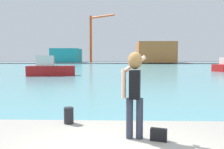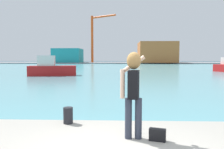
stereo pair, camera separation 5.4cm
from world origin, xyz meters
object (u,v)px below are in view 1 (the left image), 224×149
handbag (159,135)px  boat_moored (50,69)px  harbor_bollard (69,115)px  warehouse_right (155,52)px  person_photographer (134,86)px  warehouse_left (67,56)px  port_crane (93,34)px

handbag → boat_moored: (-9.26, 22.97, 0.21)m
harbor_bollard → warehouse_right: 86.97m
person_photographer → warehouse_left: 90.61m
boat_moored → harbor_bollard: bearing=-81.9°
person_photographer → port_crane: size_ratio=0.09×
handbag → boat_moored: bearing=112.0°
person_photographer → harbor_bollard: size_ratio=4.34×
harbor_bollard → port_crane: port_crane is taller
warehouse_right → warehouse_left: bearing=177.6°
harbor_bollard → warehouse_left: 89.31m
handbag → warehouse_left: warehouse_left is taller
warehouse_left → warehouse_right: warehouse_right is taller
warehouse_right → port_crane: (-25.25, 0.92, 7.45)m
harbor_bollard → boat_moored: 23.04m
person_photographer → boat_moored: (-8.79, 22.86, -0.74)m
harbor_bollard → warehouse_right: (16.11, 85.38, 3.71)m
harbor_bollard → warehouse_left: (-20.39, 86.92, 2.47)m
handbag → warehouse_right: bearing=80.7°
warehouse_left → port_crane: bearing=-3.2°
boat_moored → warehouse_right: (23.35, 63.51, 3.58)m
harbor_bollard → port_crane: bearing=96.0°
person_photographer → warehouse_left: warehouse_left is taller
handbag → warehouse_right: warehouse_right is taller
boat_moored → warehouse_right: 67.76m
person_photographer → boat_moored: bearing=31.0°
warehouse_left → warehouse_right: bearing=-2.4°
person_photographer → harbor_bollard: person_photographer is taller
handbag → boat_moored: boat_moored is taller
handbag → warehouse_left: size_ratio=0.03×
handbag → boat_moored: 24.77m
boat_moored → person_photographer: bearing=-79.2°
person_photographer → harbor_bollard: 2.03m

